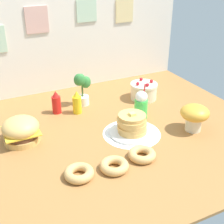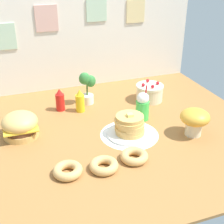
{
  "view_description": "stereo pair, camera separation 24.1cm",
  "coord_description": "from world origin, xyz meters",
  "px_view_note": "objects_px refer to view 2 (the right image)",
  "views": [
    {
      "loc": [
        -0.86,
        -1.85,
        1.24
      ],
      "look_at": [
        0.09,
        0.12,
        0.1
      ],
      "focal_mm": 49.85,
      "sensor_mm": 36.0,
      "label": 1
    },
    {
      "loc": [
        -0.64,
        -1.95,
        1.24
      ],
      "look_at": [
        0.09,
        0.12,
        0.1
      ],
      "focal_mm": 49.85,
      "sensor_mm": 36.0,
      "label": 2
    }
  ],
  "objects_px": {
    "burger": "(20,125)",
    "cream_soda_cup": "(142,106)",
    "pancake_stack": "(130,126)",
    "donut_vanilla": "(134,156)",
    "donut_chocolate": "(104,165)",
    "ketchup_bottle": "(60,100)",
    "mustard_bottle": "(80,101)",
    "donut_pink_glaze": "(68,170)",
    "layer_cake": "(150,92)",
    "potted_plant": "(87,87)",
    "mushroom_stool": "(195,119)"
  },
  "relations": [
    {
      "from": "pancake_stack",
      "to": "ketchup_bottle",
      "type": "relative_size",
      "value": 1.7
    },
    {
      "from": "pancake_stack",
      "to": "mushroom_stool",
      "type": "relative_size",
      "value": 1.55
    },
    {
      "from": "donut_vanilla",
      "to": "potted_plant",
      "type": "height_order",
      "value": "potted_plant"
    },
    {
      "from": "cream_soda_cup",
      "to": "potted_plant",
      "type": "relative_size",
      "value": 0.98
    },
    {
      "from": "ketchup_bottle",
      "to": "donut_pink_glaze",
      "type": "distance_m",
      "value": 0.9
    },
    {
      "from": "pancake_stack",
      "to": "potted_plant",
      "type": "distance_m",
      "value": 0.66
    },
    {
      "from": "ketchup_bottle",
      "to": "cream_soda_cup",
      "type": "bearing_deg",
      "value": -32.78
    },
    {
      "from": "donut_chocolate",
      "to": "potted_plant",
      "type": "xyz_separation_m",
      "value": [
        0.16,
        0.98,
        0.13
      ]
    },
    {
      "from": "pancake_stack",
      "to": "cream_soda_cup",
      "type": "height_order",
      "value": "cream_soda_cup"
    },
    {
      "from": "burger",
      "to": "cream_soda_cup",
      "type": "height_order",
      "value": "cream_soda_cup"
    },
    {
      "from": "donut_pink_glaze",
      "to": "mushroom_stool",
      "type": "distance_m",
      "value": 1.01
    },
    {
      "from": "ketchup_bottle",
      "to": "mustard_bottle",
      "type": "distance_m",
      "value": 0.18
    },
    {
      "from": "layer_cake",
      "to": "cream_soda_cup",
      "type": "bearing_deg",
      "value": -124.63
    },
    {
      "from": "pancake_stack",
      "to": "mushroom_stool",
      "type": "height_order",
      "value": "mushroom_stool"
    },
    {
      "from": "pancake_stack",
      "to": "cream_soda_cup",
      "type": "xyz_separation_m",
      "value": [
        0.19,
        0.2,
        0.05
      ]
    },
    {
      "from": "burger",
      "to": "donut_vanilla",
      "type": "bearing_deg",
      "value": -39.75
    },
    {
      "from": "cream_soda_cup",
      "to": "donut_vanilla",
      "type": "distance_m",
      "value": 0.59
    },
    {
      "from": "pancake_stack",
      "to": "donut_vanilla",
      "type": "height_order",
      "value": "pancake_stack"
    },
    {
      "from": "donut_chocolate",
      "to": "potted_plant",
      "type": "height_order",
      "value": "potted_plant"
    },
    {
      "from": "mustard_bottle",
      "to": "donut_pink_glaze",
      "type": "distance_m",
      "value": 0.87
    },
    {
      "from": "mustard_bottle",
      "to": "donut_chocolate",
      "type": "height_order",
      "value": "mustard_bottle"
    },
    {
      "from": "donut_vanilla",
      "to": "potted_plant",
      "type": "xyz_separation_m",
      "value": [
        -0.06,
        0.95,
        0.13
      ]
    },
    {
      "from": "donut_chocolate",
      "to": "pancake_stack",
      "type": "bearing_deg",
      "value": 46.9
    },
    {
      "from": "donut_vanilla",
      "to": "mustard_bottle",
      "type": "bearing_deg",
      "value": 101.03
    },
    {
      "from": "donut_chocolate",
      "to": "layer_cake",
      "type": "bearing_deg",
      "value": 49.42
    },
    {
      "from": "burger",
      "to": "mustard_bottle",
      "type": "height_order",
      "value": "mustard_bottle"
    },
    {
      "from": "mustard_bottle",
      "to": "potted_plant",
      "type": "bearing_deg",
      "value": 52.88
    },
    {
      "from": "donut_pink_glaze",
      "to": "donut_chocolate",
      "type": "bearing_deg",
      "value": -7.04
    },
    {
      "from": "donut_chocolate",
      "to": "cream_soda_cup",
      "type": "bearing_deg",
      "value": 46.35
    },
    {
      "from": "burger",
      "to": "donut_vanilla",
      "type": "relative_size",
      "value": 1.43
    },
    {
      "from": "mustard_bottle",
      "to": "donut_pink_glaze",
      "type": "height_order",
      "value": "mustard_bottle"
    },
    {
      "from": "pancake_stack",
      "to": "donut_chocolate",
      "type": "relative_size",
      "value": 1.83
    },
    {
      "from": "burger",
      "to": "ketchup_bottle",
      "type": "height_order",
      "value": "ketchup_bottle"
    },
    {
      "from": "pancake_stack",
      "to": "layer_cake",
      "type": "relative_size",
      "value": 1.36
    },
    {
      "from": "layer_cake",
      "to": "donut_vanilla",
      "type": "bearing_deg",
      "value": -121.6
    },
    {
      "from": "donut_chocolate",
      "to": "mushroom_stool",
      "type": "bearing_deg",
      "value": 12.96
    },
    {
      "from": "potted_plant",
      "to": "donut_pink_glaze",
      "type": "bearing_deg",
      "value": -112.39
    },
    {
      "from": "donut_chocolate",
      "to": "donut_vanilla",
      "type": "distance_m",
      "value": 0.22
    },
    {
      "from": "mushroom_stool",
      "to": "mustard_bottle",
      "type": "bearing_deg",
      "value": 136.67
    },
    {
      "from": "layer_cake",
      "to": "pancake_stack",
      "type": "bearing_deg",
      "value": -128.8
    },
    {
      "from": "ketchup_bottle",
      "to": "cream_soda_cup",
      "type": "xyz_separation_m",
      "value": [
        0.6,
        -0.39,
        0.02
      ]
    },
    {
      "from": "layer_cake",
      "to": "burger",
      "type": "bearing_deg",
      "value": -167.99
    },
    {
      "from": "potted_plant",
      "to": "mushroom_stool",
      "type": "distance_m",
      "value": 1.0
    },
    {
      "from": "layer_cake",
      "to": "potted_plant",
      "type": "bearing_deg",
      "value": 166.86
    },
    {
      "from": "donut_pink_glaze",
      "to": "potted_plant",
      "type": "bearing_deg",
      "value": 67.61
    },
    {
      "from": "layer_cake",
      "to": "donut_vanilla",
      "type": "relative_size",
      "value": 1.34
    },
    {
      "from": "mustard_bottle",
      "to": "cream_soda_cup",
      "type": "bearing_deg",
      "value": -34.91
    },
    {
      "from": "donut_chocolate",
      "to": "potted_plant",
      "type": "bearing_deg",
      "value": 80.49
    },
    {
      "from": "mushroom_stool",
      "to": "donut_vanilla",
      "type": "bearing_deg",
      "value": -164.81
    },
    {
      "from": "mustard_bottle",
      "to": "mushroom_stool",
      "type": "height_order",
      "value": "mushroom_stool"
    }
  ]
}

